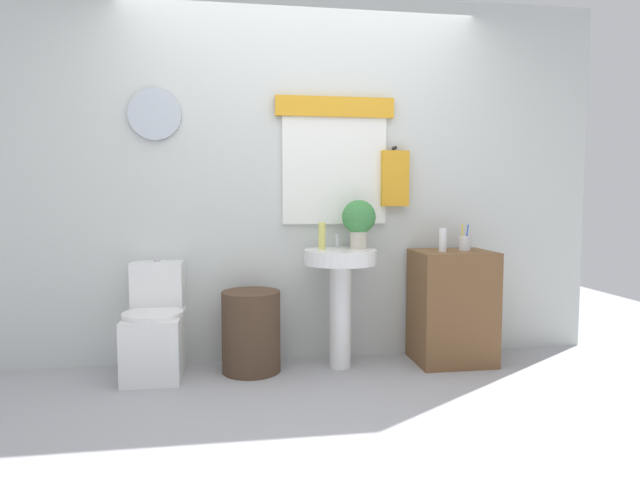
{
  "coord_description": "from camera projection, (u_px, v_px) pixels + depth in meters",
  "views": [
    {
      "loc": [
        -0.44,
        -2.68,
        1.17
      ],
      "look_at": [
        0.08,
        0.8,
        0.89
      ],
      "focal_mm": 29.7,
      "sensor_mm": 36.0,
      "label": 1
    }
  ],
  "objects": [
    {
      "name": "back_wall",
      "position": [
        302.0,
        179.0,
        3.82
      ],
      "size": [
        4.4,
        0.18,
        2.6
      ],
      "color": "silver",
      "rests_on": "ground_plane"
    },
    {
      "name": "faucet",
      "position": [
        337.0,
        241.0,
        3.72
      ],
      "size": [
        0.03,
        0.03,
        0.1
      ],
      "primitive_type": "cylinder",
      "color": "silver",
      "rests_on": "pedestal_sink"
    },
    {
      "name": "lotion_bottle",
      "position": [
        443.0,
        240.0,
        3.66
      ],
      "size": [
        0.05,
        0.05,
        0.16
      ],
      "primitive_type": "cylinder",
      "color": "white",
      "rests_on": "wooden_cabinet"
    },
    {
      "name": "toothbrush_cup",
      "position": [
        465.0,
        243.0,
        3.75
      ],
      "size": [
        0.08,
        0.08,
        0.19
      ],
      "color": "silver",
      "rests_on": "wooden_cabinet"
    },
    {
      "name": "soap_bottle",
      "position": [
        322.0,
        236.0,
        3.63
      ],
      "size": [
        0.05,
        0.05,
        0.18
      ],
      "primitive_type": "cylinder",
      "color": "#DBD166",
      "rests_on": "pedestal_sink"
    },
    {
      "name": "potted_plant",
      "position": [
        359.0,
        219.0,
        3.67
      ],
      "size": [
        0.24,
        0.24,
        0.34
      ],
      "color": "beige",
      "rests_on": "pedestal_sink"
    },
    {
      "name": "pedestal_sink",
      "position": [
        340.0,
        280.0,
        3.62
      ],
      "size": [
        0.5,
        0.5,
        0.82
      ],
      "color": "white",
      "rests_on": "ground_plane"
    },
    {
      "name": "laundry_hamper",
      "position": [
        251.0,
        331.0,
        3.56
      ],
      "size": [
        0.39,
        0.39,
        0.55
      ],
      "primitive_type": "cylinder",
      "color": "#4C3828",
      "rests_on": "ground_plane"
    },
    {
      "name": "wooden_cabinet",
      "position": [
        452.0,
        307.0,
        3.75
      ],
      "size": [
        0.53,
        0.44,
        0.8
      ],
      "primitive_type": "cube",
      "color": "brown",
      "rests_on": "ground_plane"
    },
    {
      "name": "ground_plane",
      "position": [
        327.0,
        420.0,
        2.8
      ],
      "size": [
        8.0,
        8.0,
        0.0
      ],
      "primitive_type": "plane",
      "color": "#A3A3A8"
    },
    {
      "name": "toilet",
      "position": [
        155.0,
        331.0,
        3.49
      ],
      "size": [
        0.38,
        0.51,
        0.76
      ],
      "color": "white",
      "rests_on": "ground_plane"
    }
  ]
}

